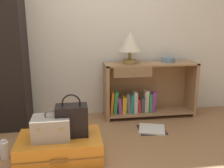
{
  "coord_description": "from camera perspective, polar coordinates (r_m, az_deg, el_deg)",
  "views": [
    {
      "loc": [
        -0.12,
        -1.78,
        1.23
      ],
      "look_at": [
        0.28,
        0.86,
        0.55
      ],
      "focal_mm": 40.76,
      "sensor_mm": 36.0,
      "label": 1
    }
  ],
  "objects": [
    {
      "name": "bottle",
      "position": [
        2.58,
        -22.98,
        -13.4
      ],
      "size": [
        0.08,
        0.08,
        0.18
      ],
      "color": "white",
      "rests_on": "ground_plane"
    },
    {
      "name": "open_book_on_floor",
      "position": [
        2.99,
        8.91,
        -9.99
      ],
      "size": [
        0.36,
        0.35,
        0.02
      ],
      "color": "white",
      "rests_on": "ground_plane"
    },
    {
      "name": "bowl",
      "position": [
        3.34,
        12.47,
        5.35
      ],
      "size": [
        0.17,
        0.17,
        0.06
      ],
      "primitive_type": "cylinder",
      "color": "slate",
      "rests_on": "bookshelf"
    },
    {
      "name": "back_wall",
      "position": [
        3.29,
        -6.87,
        15.41
      ],
      "size": [
        6.4,
        0.1,
        2.6
      ],
      "primitive_type": "cube",
      "color": "silver",
      "rests_on": "ground_plane"
    },
    {
      "name": "handbag",
      "position": [
        2.33,
        -8.99,
        -7.97
      ],
      "size": [
        0.28,
        0.17,
        0.39
      ],
      "color": "black",
      "rests_on": "suitcase_large"
    },
    {
      "name": "suitcase_large",
      "position": [
        2.42,
        -11.57,
        -13.74
      ],
      "size": [
        0.75,
        0.48,
        0.21
      ],
      "color": "orange",
      "rests_on": "ground_plane"
    },
    {
      "name": "train_case",
      "position": [
        2.32,
        -13.48,
        -9.5
      ],
      "size": [
        0.32,
        0.24,
        0.27
      ],
      "color": "#A89E8E",
      "rests_on": "suitcase_large"
    },
    {
      "name": "table_lamp",
      "position": [
        3.11,
        4.08,
        9.12
      ],
      "size": [
        0.27,
        0.27,
        0.39
      ],
      "color": "olive",
      "rests_on": "bookshelf"
    },
    {
      "name": "bookshelf",
      "position": [
        3.31,
        7.44,
        -1.53
      ],
      "size": [
        1.17,
        0.34,
        0.7
      ],
      "color": "#A37A51",
      "rests_on": "ground_plane"
    }
  ]
}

